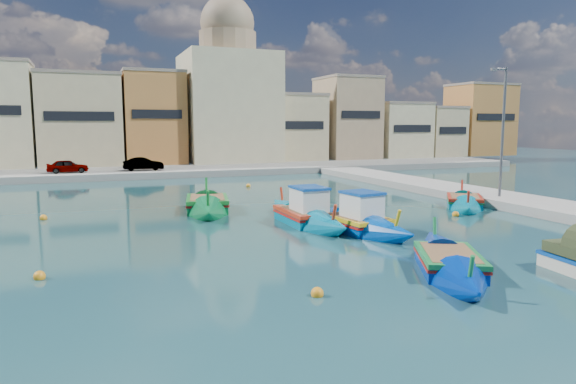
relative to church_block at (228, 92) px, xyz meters
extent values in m
plane|color=#143D3E|center=(-10.00, -40.00, -8.41)|extent=(160.00, 160.00, 0.00)
cube|color=gray|center=(-10.00, -8.00, -8.11)|extent=(80.00, 8.00, 0.60)
cube|color=tan|center=(-15.74, -0.28, -3.31)|extent=(7.88, 7.44, 8.99)
cube|color=gray|center=(-15.74, -0.28, 1.33)|extent=(8.04, 7.59, 0.30)
cube|color=black|center=(-15.74, -4.05, -2.86)|extent=(6.30, 0.10, 0.90)
cube|color=#C37F3D|center=(-8.46, -0.93, -3.09)|extent=(6.17, 6.13, 9.43)
cube|color=gray|center=(-8.46, -0.93, 1.77)|extent=(6.29, 6.26, 0.30)
cube|color=black|center=(-8.46, -4.05, -2.62)|extent=(4.93, 0.10, 0.90)
cube|color=tan|center=(-0.95, -0.15, -4.78)|extent=(7.31, 7.69, 6.05)
cube|color=gray|center=(-0.95, -0.15, -1.60)|extent=(7.46, 7.85, 0.30)
cube|color=black|center=(-0.95, -4.05, -4.48)|extent=(5.85, 0.10, 0.90)
cube|color=tan|center=(7.02, -0.35, -4.10)|extent=(7.54, 7.30, 7.41)
cube|color=gray|center=(7.02, -0.35, -0.25)|extent=(7.69, 7.45, 0.30)
cube|color=black|center=(7.02, -4.05, -3.73)|extent=(6.03, 0.10, 0.90)
cube|color=tan|center=(14.93, -0.51, -2.99)|extent=(6.36, 6.97, 9.63)
cube|color=gray|center=(14.93, -0.51, 1.98)|extent=(6.48, 7.11, 0.30)
cube|color=black|center=(14.93, -4.05, -2.51)|extent=(5.09, 0.10, 0.90)
cube|color=beige|center=(22.15, -0.65, -4.48)|extent=(6.63, 6.70, 6.65)
cube|color=gray|center=(22.15, -0.65, -1.01)|extent=(6.76, 6.83, 0.30)
cube|color=black|center=(22.15, -4.05, -4.15)|extent=(5.30, 0.10, 0.90)
cube|color=tan|center=(28.26, -0.25, -4.71)|extent=(5.08, 7.51, 6.20)
cube|color=gray|center=(28.26, -0.25, -1.45)|extent=(5.18, 7.66, 0.30)
cube|color=black|center=(28.26, -4.05, -4.40)|extent=(4.06, 0.10, 0.90)
cube|color=#C37F3D|center=(35.15, -1.00, -3.14)|extent=(7.79, 6.00, 9.33)
cube|color=gray|center=(35.15, -1.00, 1.67)|extent=(7.95, 6.12, 0.30)
cube|color=black|center=(35.15, -4.05, -2.68)|extent=(6.23, 0.10, 0.90)
cube|color=beige|center=(0.00, 0.00, -1.81)|extent=(10.00, 10.00, 12.00)
cylinder|color=#9E8466|center=(0.00, 0.00, 5.39)|extent=(6.40, 6.40, 2.40)
sphere|color=#9E8466|center=(0.00, 0.00, 7.58)|extent=(6.00, 6.00, 6.00)
cylinder|color=#595B60|center=(7.50, -34.00, -4.41)|extent=(0.16, 0.16, 8.00)
cylinder|color=#595B60|center=(7.10, -34.00, -0.51)|extent=(1.00, 0.10, 0.10)
cube|color=#595B60|center=(6.60, -34.00, -0.56)|extent=(0.35, 0.15, 0.18)
imported|color=#4C1919|center=(-16.87, -9.50, -7.23)|extent=(3.39, 1.40, 1.15)
imported|color=#4C1919|center=(-10.53, -9.50, -7.22)|extent=(3.67, 1.51, 1.18)
cube|color=#00749A|center=(-5.55, -35.10, -8.22)|extent=(1.92, 3.42, 0.96)
cone|color=#00749A|center=(-5.56, -32.27, -8.17)|extent=(1.92, 3.14, 2.45)
cone|color=#00749A|center=(-5.55, -37.92, -8.17)|extent=(1.92, 3.14, 2.45)
cube|color=red|center=(-5.55, -35.10, -7.81)|extent=(2.00, 3.61, 0.17)
cube|color=red|center=(-5.55, -35.10, -7.99)|extent=(2.02, 3.48, 0.10)
cube|color=olive|center=(-5.55, -35.10, -7.74)|extent=(1.63, 3.11, 0.06)
cylinder|color=red|center=(-5.56, -31.99, -7.55)|extent=(0.13, 0.45, 1.04)
cylinder|color=red|center=(-5.55, -38.20, -7.55)|extent=(0.13, 0.45, 1.04)
cube|color=white|center=(-5.55, -35.59, -7.21)|extent=(1.34, 1.74, 1.05)
cube|color=#0F47A5|center=(-5.55, -35.59, -6.63)|extent=(1.42, 1.87, 0.11)
cube|color=#0044A9|center=(-4.13, -37.56, -8.22)|extent=(2.28, 3.26, 0.95)
cone|color=#0044A9|center=(-4.46, -35.08, -8.17)|extent=(2.26, 3.05, 2.37)
cone|color=#0044A9|center=(-3.80, -40.05, -8.17)|extent=(2.26, 3.05, 2.37)
cube|color=yellow|center=(-4.13, -37.56, -7.82)|extent=(2.38, 3.43, 0.17)
cube|color=red|center=(-4.13, -37.56, -7.99)|extent=(2.39, 3.32, 0.10)
cube|color=olive|center=(-4.13, -37.56, -7.74)|extent=(1.96, 2.94, 0.06)
cylinder|color=yellow|center=(-4.50, -34.83, -7.55)|extent=(0.19, 0.46, 1.04)
cylinder|color=yellow|center=(-3.77, -40.30, -7.55)|extent=(0.19, 0.46, 1.04)
cube|color=white|center=(-4.08, -38.00, -7.22)|extent=(1.52, 1.71, 1.05)
cube|color=#0F47A5|center=(-4.08, -38.00, -6.64)|extent=(1.61, 1.82, 0.11)
cube|color=#007E9D|center=(5.00, -33.93, -8.23)|extent=(3.20, 3.44, 0.90)
cone|color=#007E9D|center=(6.46, -31.96, -8.18)|extent=(3.07, 3.27, 2.25)
cone|color=#007E9D|center=(3.54, -35.89, -8.18)|extent=(3.07, 3.27, 2.25)
cube|color=red|center=(5.00, -33.93, -7.85)|extent=(3.35, 3.61, 0.16)
cube|color=#197F33|center=(5.00, -33.93, -8.01)|extent=(3.30, 3.54, 0.09)
cube|color=olive|center=(5.00, -33.93, -7.78)|extent=(2.83, 3.06, 0.05)
cylinder|color=red|center=(6.60, -31.77, -7.60)|extent=(0.35, 0.41, 0.98)
cylinder|color=red|center=(3.40, -36.08, -7.60)|extent=(0.35, 0.41, 0.98)
cube|color=#0B7339|center=(-9.17, -29.87, -8.19)|extent=(2.75, 3.61, 1.07)
cone|color=#0B7339|center=(-8.63, -27.24, -8.14)|extent=(2.71, 3.41, 2.65)
cone|color=#0B7339|center=(-9.71, -32.50, -8.14)|extent=(2.71, 3.41, 2.65)
cube|color=#19802D|center=(-9.17, -29.87, -7.74)|extent=(2.87, 3.80, 0.19)
cube|color=red|center=(-9.17, -29.87, -7.94)|extent=(2.87, 3.69, 0.11)
cube|color=olive|center=(-9.17, -29.87, -7.66)|extent=(2.38, 3.26, 0.06)
cylinder|color=#19802D|center=(-8.58, -26.98, -7.44)|extent=(0.25, 0.53, 1.17)
cylinder|color=#19802D|center=(-9.77, -32.76, -7.44)|extent=(0.25, 0.53, 1.17)
cube|color=#002B9D|center=(-4.46, -44.40, -8.23)|extent=(2.97, 3.50, 0.89)
cone|color=#002B9D|center=(-3.30, -42.18, -8.19)|extent=(2.86, 3.29, 2.25)
cone|color=#002B9D|center=(-5.61, -46.61, -8.19)|extent=(2.86, 3.29, 2.25)
cube|color=#1B873D|center=(-4.46, -44.40, -7.86)|extent=(3.11, 3.68, 0.16)
cube|color=red|center=(-4.46, -44.40, -8.02)|extent=(3.07, 3.59, 0.09)
cube|color=olive|center=(-4.46, -44.40, -7.79)|extent=(2.61, 3.13, 0.05)
cylinder|color=#1B873D|center=(-3.19, -41.96, -7.61)|extent=(0.30, 0.43, 0.97)
cylinder|color=#1B873D|center=(-5.72, -46.83, -7.61)|extent=(0.30, 0.43, 0.97)
sphere|color=orange|center=(-16.76, -40.49, -8.33)|extent=(0.36, 0.36, 0.36)
sphere|color=orange|center=(-6.15, -35.64, -8.33)|extent=(0.36, 0.36, 0.36)
sphere|color=orange|center=(-3.85, -20.13, -8.33)|extent=(0.36, 0.36, 0.36)
sphere|color=orange|center=(-17.42, -29.53, -8.33)|extent=(0.36, 0.36, 0.36)
sphere|color=orange|center=(2.50, -36.22, -8.33)|extent=(0.36, 0.36, 0.36)
sphere|color=orange|center=(-9.45, -45.05, -8.33)|extent=(0.36, 0.36, 0.36)
camera|label=1|loc=(-15.19, -57.54, -3.69)|focal=32.00mm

